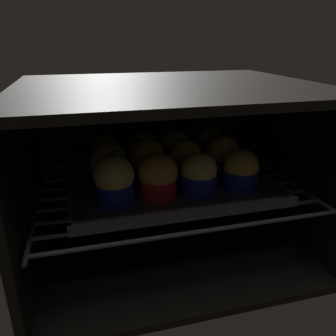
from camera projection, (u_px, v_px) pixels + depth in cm
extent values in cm
cube|color=black|center=(169.00, 242.00, 78.04)|extent=(59.00, 47.00, 1.50)
cube|color=black|center=(169.00, 88.00, 65.11)|extent=(59.00, 47.00, 1.50)
cube|color=black|center=(148.00, 142.00, 92.06)|extent=(59.00, 1.50, 34.00)
cube|color=black|center=(26.00, 186.00, 64.73)|extent=(1.50, 47.00, 34.00)
cube|color=black|center=(287.00, 160.00, 78.41)|extent=(1.50, 47.00, 34.00)
cylinder|color=#4C494C|center=(198.00, 232.00, 55.70)|extent=(54.00, 0.80, 0.80)
cylinder|color=#4C494C|center=(189.00, 218.00, 59.98)|extent=(54.00, 0.80, 0.80)
cylinder|color=#4C494C|center=(182.00, 206.00, 64.26)|extent=(54.00, 0.80, 0.80)
cylinder|color=#4C494C|center=(175.00, 196.00, 68.54)|extent=(54.00, 0.80, 0.80)
cylinder|color=#4C494C|center=(169.00, 186.00, 72.81)|extent=(54.00, 0.80, 0.80)
cylinder|color=#4C494C|center=(164.00, 178.00, 77.09)|extent=(54.00, 0.80, 0.80)
cylinder|color=#4C494C|center=(159.00, 171.00, 81.37)|extent=(54.00, 0.80, 0.80)
cylinder|color=#4C494C|center=(155.00, 164.00, 85.64)|extent=(54.00, 0.80, 0.80)
cylinder|color=#4C494C|center=(151.00, 158.00, 89.92)|extent=(54.00, 0.80, 0.80)
cylinder|color=#4C494C|center=(38.00, 201.00, 66.39)|extent=(0.80, 42.00, 0.80)
cylinder|color=#4C494C|center=(279.00, 174.00, 79.24)|extent=(0.80, 42.00, 0.80)
cube|color=#4C4C51|center=(168.00, 181.00, 73.22)|extent=(41.94, 33.58, 1.20)
cube|color=#4C4C51|center=(192.00, 211.00, 58.06)|extent=(41.94, 0.80, 1.00)
cube|color=#4C4C51|center=(152.00, 153.00, 87.58)|extent=(41.94, 0.80, 1.00)
cube|color=#4C4C51|center=(71.00, 186.00, 67.92)|extent=(0.80, 33.58, 1.00)
cube|color=#4C4C51|center=(253.00, 167.00, 77.71)|extent=(0.80, 33.58, 1.00)
cylinder|color=#1928B7|center=(115.00, 192.00, 61.64)|extent=(7.10, 7.10, 3.94)
sphere|color=#E0CC7A|center=(114.00, 175.00, 60.38)|extent=(7.46, 7.46, 7.46)
sphere|color=#1E6023|center=(116.00, 157.00, 60.61)|extent=(2.52, 2.52, 2.52)
cylinder|color=red|center=(158.00, 187.00, 64.05)|extent=(7.10, 7.10, 3.94)
sphere|color=gold|center=(158.00, 172.00, 62.95)|extent=(7.59, 7.59, 7.59)
sphere|color=#1E6023|center=(156.00, 159.00, 61.89)|extent=(1.85, 1.85, 1.85)
cylinder|color=#1928B7|center=(199.00, 183.00, 65.64)|extent=(7.10, 7.10, 3.94)
sphere|color=#E0CC7A|center=(199.00, 170.00, 64.59)|extent=(6.99, 6.99, 6.99)
cylinder|color=#1928B7|center=(240.00, 178.00, 67.86)|extent=(7.10, 7.10, 3.94)
sphere|color=gold|center=(241.00, 166.00, 66.92)|extent=(7.17, 7.17, 7.17)
sphere|color=#1E6023|center=(247.00, 158.00, 65.40)|extent=(2.17, 2.17, 2.17)
cylinder|color=#1928B7|center=(110.00, 175.00, 69.28)|extent=(7.10, 7.10, 3.94)
sphere|color=#DBBC60|center=(109.00, 161.00, 68.10)|extent=(7.66, 7.66, 7.66)
cylinder|color=#1928B7|center=(148.00, 171.00, 71.35)|extent=(7.10, 7.10, 3.94)
sphere|color=gold|center=(147.00, 157.00, 70.13)|extent=(7.74, 7.74, 7.74)
sphere|color=#19511E|center=(147.00, 147.00, 67.75)|extent=(1.73, 1.73, 1.73)
cylinder|color=red|center=(185.00, 168.00, 73.30)|extent=(7.10, 7.10, 3.94)
sphere|color=#E0CC7A|center=(185.00, 156.00, 72.29)|extent=(7.36, 7.36, 7.36)
cylinder|color=#1928B7|center=(222.00, 165.00, 74.88)|extent=(7.10, 7.10, 3.94)
sphere|color=#DBBC60|center=(222.00, 152.00, 73.74)|extent=(7.42, 7.42, 7.42)
sphere|color=#28702D|center=(224.00, 142.00, 73.55)|extent=(1.63, 1.63, 1.63)
cylinder|color=#7A238C|center=(107.00, 162.00, 76.57)|extent=(7.10, 7.10, 3.94)
sphere|color=#DBBC60|center=(106.00, 150.00, 75.47)|extent=(7.08, 7.08, 7.08)
sphere|color=#28702D|center=(109.00, 141.00, 74.52)|extent=(1.99, 1.99, 1.99)
cylinder|color=silver|center=(143.00, 158.00, 79.17)|extent=(7.10, 7.10, 3.94)
sphere|color=gold|center=(143.00, 146.00, 78.03)|extent=(7.08, 7.08, 7.08)
sphere|color=#1E6023|center=(143.00, 136.00, 77.36)|extent=(1.82, 1.82, 1.82)
cylinder|color=silver|center=(175.00, 156.00, 80.54)|extent=(7.10, 7.10, 3.94)
sphere|color=#E0CC7A|center=(175.00, 145.00, 79.52)|extent=(7.27, 7.27, 7.27)
sphere|color=#19511E|center=(172.00, 132.00, 79.13)|extent=(2.23, 2.23, 2.23)
cylinder|color=silver|center=(209.00, 153.00, 82.70)|extent=(7.10, 7.10, 3.94)
sphere|color=gold|center=(210.00, 142.00, 81.62)|extent=(7.16, 7.16, 7.16)
sphere|color=#1E6023|center=(206.00, 134.00, 80.49)|extent=(2.53, 2.53, 2.53)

